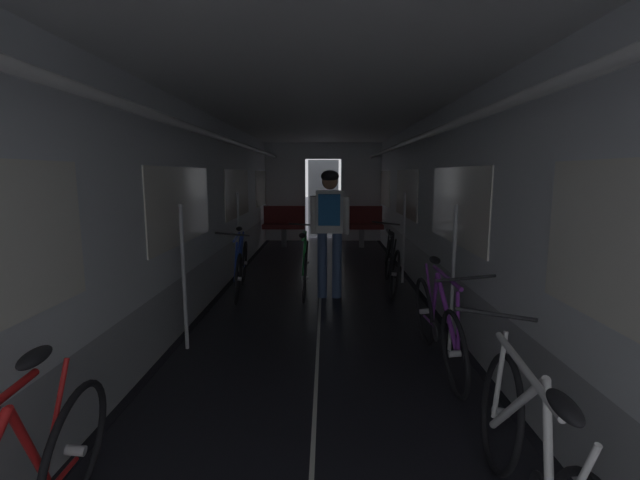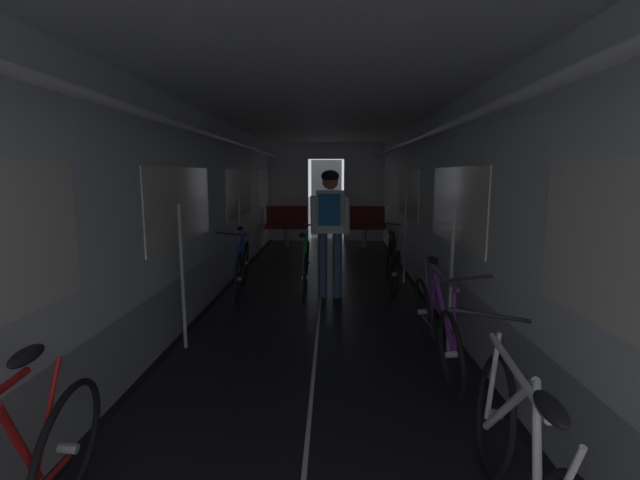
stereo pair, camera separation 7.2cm
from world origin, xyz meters
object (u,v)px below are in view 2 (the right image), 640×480
object	(u,v)px
bench_seat_far_left	(287,222)
bicycle_purple	(436,324)
bicycle_green_in_aisle	(306,266)
person_cyclist_aisle	(330,220)
bicycle_black	(392,263)
bicycle_white	(523,466)
bench_seat_far_right	(364,223)
bicycle_blue	(242,266)

from	to	relation	value
bench_seat_far_left	bicycle_purple	size ratio (longest dim) A/B	0.58
bicycle_purple	bicycle_green_in_aisle	distance (m)	2.69
bicycle_purple	bicycle_green_in_aisle	bearing A→B (deg)	118.25
person_cyclist_aisle	bicycle_green_in_aisle	distance (m)	0.81
bench_seat_far_left	bicycle_black	xyz separation A→B (m)	(1.94, -3.71, -0.19)
bench_seat_far_left	bicycle_green_in_aisle	world-z (taller)	bench_seat_far_left
bicycle_black	bicycle_white	size ratio (longest dim) A/B	1.00
bench_seat_far_right	bicycle_white	bearing A→B (deg)	-89.21
bench_seat_far_right	bench_seat_far_left	bearing A→B (deg)	180.00
bench_seat_far_left	bicycle_black	bearing A→B (deg)	-62.38
bench_seat_far_right	bicycle_black	distance (m)	3.72
bench_seat_far_right	bicycle_black	size ratio (longest dim) A/B	0.58
bicycle_white	bicycle_purple	bearing A→B (deg)	88.55
bench_seat_far_left	bicycle_green_in_aisle	bearing A→B (deg)	-80.14
bicycle_black	bicycle_green_in_aisle	size ratio (longest dim) A/B	1.00
person_cyclist_aisle	bicycle_green_in_aisle	world-z (taller)	person_cyclist_aisle
bench_seat_far_right	person_cyclist_aisle	size ratio (longest dim) A/B	0.57
bench_seat_far_left	bicycle_black	size ratio (longest dim) A/B	0.58
bicycle_white	bicycle_blue	bearing A→B (deg)	117.15
bench_seat_far_right	bicycle_purple	bearing A→B (deg)	-88.55
bicycle_white	bicycle_green_in_aisle	world-z (taller)	bicycle_white
person_cyclist_aisle	bicycle_green_in_aisle	size ratio (longest dim) A/B	1.02
bicycle_blue	bicycle_green_in_aisle	bearing A→B (deg)	3.06
bench_seat_far_right	bicycle_green_in_aisle	distance (m)	4.10
bicycle_black	person_cyclist_aisle	distance (m)	1.25
bicycle_white	bicycle_blue	xyz separation A→B (m)	(-2.14, 4.16, 0.00)
bicycle_blue	person_cyclist_aisle	distance (m)	1.44
bicycle_black	bicycle_green_in_aisle	xyz separation A→B (m)	(-1.26, -0.23, 0.00)
bench_seat_far_left	bicycle_purple	distance (m)	6.62
bicycle_black	bicycle_blue	xyz separation A→B (m)	(-2.17, -0.28, 0.00)
bicycle_black	bicycle_green_in_aisle	bearing A→B (deg)	-169.66
bench_seat_far_right	bicycle_green_in_aisle	size ratio (longest dim) A/B	0.58
bicycle_purple	bicycle_black	size ratio (longest dim) A/B	1.00
bicycle_purple	bicycle_blue	world-z (taller)	same
bicycle_green_in_aisle	bicycle_blue	bearing A→B (deg)	-176.94
bicycle_purple	bicycle_black	distance (m)	2.60
bench_seat_far_right	bicycle_blue	world-z (taller)	bench_seat_far_right
bicycle_blue	person_cyclist_aisle	size ratio (longest dim) A/B	0.98
bicycle_white	person_cyclist_aisle	xyz separation A→B (m)	(-0.89, 3.95, 0.69)
bench_seat_far_right	bicycle_green_in_aisle	world-z (taller)	bench_seat_far_right
bicycle_purple	bicycle_white	xyz separation A→B (m)	(-0.05, -1.84, -0.00)
bicycle_purple	bicycle_blue	xyz separation A→B (m)	(-2.18, 2.32, 0.00)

